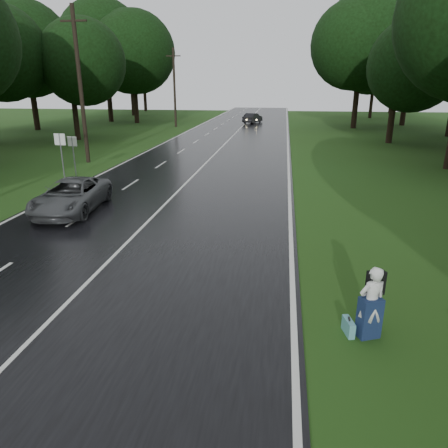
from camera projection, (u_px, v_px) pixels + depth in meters
The scene contains 16 objects.
ground at pixel (44, 328), 9.71m from camera, with size 160.00×160.00×0.00m, color #204414.
road at pixel (203, 166), 28.44m from camera, with size 12.00×140.00×0.04m, color black.
lane_center at pixel (203, 166), 28.43m from camera, with size 0.12×140.00×0.01m, color silver.
grey_car at pixel (71, 196), 18.26m from camera, with size 2.29×4.98×1.38m, color #474A4C.
far_car at pixel (253, 118), 58.18m from camera, with size 1.44×4.12×1.36m, color black.
hitchhiker at pixel (371, 305), 9.18m from camera, with size 0.73×0.71×1.71m.
suitcase at pixel (348, 327), 9.45m from camera, with size 0.14×0.50×0.36m, color #559BA6.
utility_pole_mid at pixel (88, 162), 29.92m from camera, with size 1.80×0.28×10.28m, color black, non-canonical shape.
utility_pole_far at pixel (176, 127), 53.72m from camera, with size 1.80×0.28×9.49m, color black, non-canonical shape.
road_sign_a at pixel (65, 181), 24.28m from camera, with size 0.65×0.10×2.72m, color white, non-canonical shape.
road_sign_b at pixel (76, 176), 25.57m from camera, with size 0.57×0.10×2.38m, color white, non-canonical shape.
tree_left_e at pixel (78, 140), 41.77m from camera, with size 8.14×8.14×12.72m, color black, non-canonical shape.
tree_left_f at pixel (137, 123), 59.03m from camera, with size 10.06×10.06×15.72m, color black, non-canonical shape.
tree_right_d at pixel (447, 169), 27.66m from camera, with size 10.30×10.30×16.10m, color black, non-canonical shape.
tree_right_e at pixel (388, 143), 39.49m from camera, with size 7.44×7.44×11.62m, color black, non-canonical shape.
tree_right_f at pixel (353, 128), 52.23m from camera, with size 11.01×11.01×17.20m, color black, non-canonical shape.
Camera 1 is at (5.36, -7.72, 5.45)m, focal length 33.28 mm.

